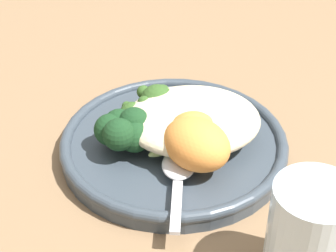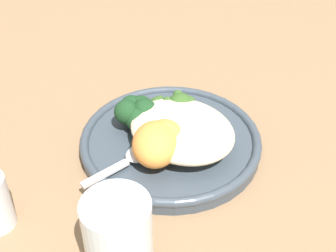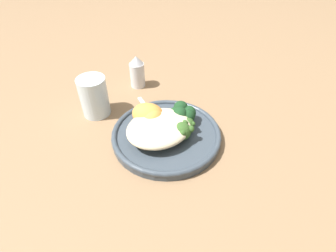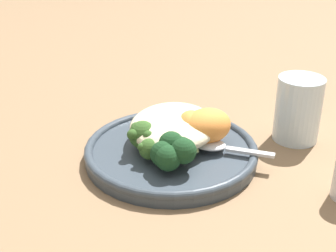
% 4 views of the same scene
% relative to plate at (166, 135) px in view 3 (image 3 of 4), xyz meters
% --- Properties ---
extents(ground_plane, '(4.00, 4.00, 0.00)m').
position_rel_plate_xyz_m(ground_plane, '(0.01, 0.01, -0.01)').
color(ground_plane, '#846647').
extents(plate, '(0.24, 0.24, 0.02)m').
position_rel_plate_xyz_m(plate, '(0.00, 0.00, 0.00)').
color(plate, '#38424C').
rests_on(plate, ground_plane).
extents(quinoa_mound, '(0.14, 0.12, 0.04)m').
position_rel_plate_xyz_m(quinoa_mound, '(-0.02, -0.00, 0.03)').
color(quinoa_mound, beige).
rests_on(quinoa_mound, plate).
extents(broccoli_stalk_0, '(0.09, 0.06, 0.03)m').
position_rel_plate_xyz_m(broccoli_stalk_0, '(-0.04, 0.01, 0.02)').
color(broccoli_stalk_0, '#ADC675').
rests_on(broccoli_stalk_0, plate).
extents(broccoli_stalk_1, '(0.06, 0.08, 0.03)m').
position_rel_plate_xyz_m(broccoli_stalk_1, '(-0.03, -0.02, 0.02)').
color(broccoli_stalk_1, '#ADC675').
rests_on(broccoli_stalk_1, plate).
extents(broccoli_stalk_2, '(0.04, 0.10, 0.04)m').
position_rel_plate_xyz_m(broccoli_stalk_2, '(0.02, -0.02, 0.03)').
color(broccoli_stalk_2, '#ADC675').
rests_on(broccoli_stalk_2, plate).
extents(broccoli_stalk_3, '(0.07, 0.09, 0.03)m').
position_rel_plate_xyz_m(broccoli_stalk_3, '(0.03, -0.01, 0.02)').
color(broccoli_stalk_3, '#ADC675').
rests_on(broccoli_stalk_3, plate).
extents(sweet_potato_chunk_0, '(0.05, 0.04, 0.04)m').
position_rel_plate_xyz_m(sweet_potato_chunk_0, '(-0.02, 0.02, 0.03)').
color(sweet_potato_chunk_0, orange).
rests_on(sweet_potato_chunk_0, plate).
extents(sweet_potato_chunk_1, '(0.09, 0.09, 0.05)m').
position_rel_plate_xyz_m(sweet_potato_chunk_1, '(-0.02, 0.05, 0.03)').
color(sweet_potato_chunk_1, orange).
rests_on(sweet_potato_chunk_1, plate).
extents(kale_tuft, '(0.06, 0.06, 0.04)m').
position_rel_plate_xyz_m(kale_tuft, '(0.05, 0.01, 0.03)').
color(kale_tuft, '#193D1E').
rests_on(kale_tuft, plate).
extents(spoon, '(0.04, 0.11, 0.01)m').
position_rel_plate_xyz_m(spoon, '(0.00, 0.06, 0.01)').
color(spoon, silver).
rests_on(spoon, plate).
extents(water_glass, '(0.07, 0.07, 0.10)m').
position_rel_plate_xyz_m(water_glass, '(-0.09, 0.17, 0.04)').
color(water_glass, silver).
rests_on(water_glass, ground_plane).
extents(salt_shaker, '(0.04, 0.04, 0.09)m').
position_rel_plate_xyz_m(salt_shaker, '(0.05, 0.22, 0.03)').
color(salt_shaker, silver).
rests_on(salt_shaker, ground_plane).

